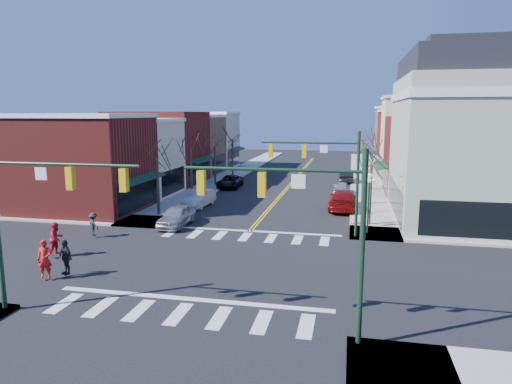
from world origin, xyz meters
The scene contains 36 objects.
ground centered at (0.00, 0.00, 0.00)m, with size 160.00×160.00×0.00m, color black.
sidewalk_left centered at (-8.75, 20.00, 0.07)m, with size 3.50×70.00×0.15m, color #9E9B93.
sidewalk_right centered at (8.75, 20.00, 0.07)m, with size 3.50×70.00×0.15m, color #9E9B93.
bldg_left_brick_a centered at (-15.50, 11.75, 4.00)m, with size 10.00×8.50×8.00m, color maroon.
bldg_left_stucco_a centered at (-15.50, 19.50, 3.75)m, with size 10.00×7.00×7.50m, color beige.
bldg_left_brick_b centered at (-15.50, 27.50, 4.25)m, with size 10.00×9.00×8.50m, color maroon.
bldg_left_tan centered at (-15.50, 35.75, 3.90)m, with size 10.00×7.50×7.80m, color #977753.
bldg_left_stucco_b centered at (-15.50, 43.50, 4.10)m, with size 10.00×8.00×8.20m, color beige.
bldg_right_brick_a centered at (15.50, 25.75, 4.00)m, with size 10.00×8.50×8.00m, color maroon.
bldg_right_stucco centered at (15.50, 33.50, 5.00)m, with size 10.00×7.00×10.00m, color beige.
bldg_right_brick_b centered at (15.50, 41.00, 4.25)m, with size 10.00×8.00×8.50m, color maroon.
bldg_right_tan centered at (15.50, 49.00, 4.50)m, with size 10.00×8.00×9.00m, color #977753.
victorian_corner centered at (16.50, 14.50, 6.66)m, with size 12.25×14.25×13.30m.
traffic_mast_near_left centered at (-5.55, -7.40, 4.71)m, with size 6.60×0.28×7.20m.
traffic_mast_near_right centered at (5.55, -7.40, 4.71)m, with size 6.60×0.28×7.20m.
traffic_mast_far_right centered at (5.55, 7.40, 4.71)m, with size 6.60×0.28×7.20m.
lamppost_corner centered at (8.20, 8.50, 2.96)m, with size 0.36×0.36×4.33m.
lamppost_midblock centered at (8.20, 15.00, 2.96)m, with size 0.36×0.36×4.33m.
tree_left_a centered at (-8.40, 11.00, 2.38)m, with size 0.24×0.24×4.76m, color #382B21.
tree_left_b centered at (-8.40, 19.00, 2.52)m, with size 0.24×0.24×5.04m, color #382B21.
tree_left_c centered at (-8.40, 27.00, 2.27)m, with size 0.24×0.24×4.55m, color #382B21.
tree_left_d centered at (-8.40, 35.00, 2.45)m, with size 0.24×0.24×4.90m, color #382B21.
tree_right_a centered at (8.40, 11.00, 2.31)m, with size 0.24×0.24×4.62m, color #382B21.
tree_right_b centered at (8.40, 19.00, 2.59)m, with size 0.24×0.24×5.18m, color #382B21.
tree_right_c centered at (8.40, 27.00, 2.42)m, with size 0.24×0.24×4.83m, color #382B21.
tree_right_d centered at (8.40, 35.00, 2.48)m, with size 0.24×0.24×4.97m, color #382B21.
car_left_near centered at (-5.70, 8.11, 0.77)m, with size 1.83×4.55×1.55m, color #A9AAAE.
car_left_mid centered at (-6.40, 15.33, 0.76)m, with size 1.61×4.62×1.52m, color silver.
car_left_far centered at (-6.40, 26.11, 0.70)m, with size 2.31×5.01×1.39m, color black.
car_right_near centered at (6.40, 16.62, 0.85)m, with size 2.39×5.89×1.71m, color maroon.
car_right_mid centered at (6.04, 24.25, 0.71)m, with size 1.67×4.16×1.42m, color #ACACB1.
car_right_far centered at (6.40, 32.87, 0.77)m, with size 1.63×4.69×1.54m, color black.
pedestrian_red_a centered at (-8.00, -3.87, 1.13)m, with size 0.71×0.47×1.96m, color red.
pedestrian_red_b centered at (-9.81, -0.35, 1.12)m, with size 0.95×0.74×1.95m, color red.
pedestrian_dark_a centered at (-7.30, -3.19, 1.07)m, with size 1.07×0.45×1.83m, color black.
pedestrian_dark_b centered at (-10.00, 3.91, 0.94)m, with size 1.02×0.59×1.59m, color #202129.
Camera 1 is at (6.90, -23.22, 8.39)m, focal length 32.00 mm.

